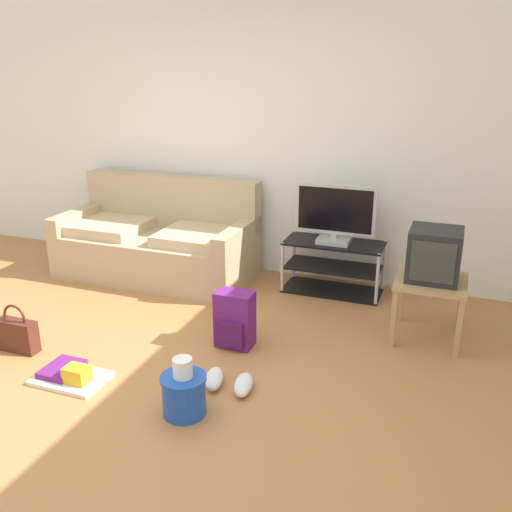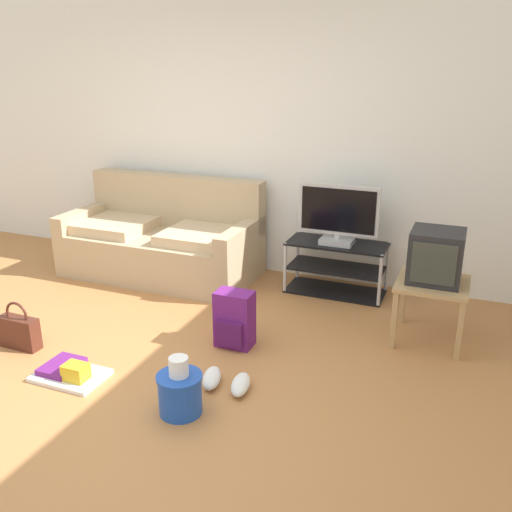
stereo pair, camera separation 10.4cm
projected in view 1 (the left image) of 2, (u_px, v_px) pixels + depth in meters
ground_plane at (119, 387)px, 3.71m from camera, size 9.00×9.80×0.02m
wall_back at (250, 136)px, 5.42m from camera, size 9.00×0.10×2.70m
couch at (159, 242)px, 5.56m from camera, size 1.90×0.92×0.95m
tv_stand at (333, 267)px, 5.15m from camera, size 0.90×0.41×0.48m
flat_tv at (335, 215)px, 4.96m from camera, size 0.72×0.22×0.54m
side_table at (430, 289)px, 4.22m from camera, size 0.52×0.52×0.49m
crt_tv at (434, 255)px, 4.14m from camera, size 0.38×0.37×0.39m
backpack at (235, 320)px, 4.16m from camera, size 0.28×0.25×0.43m
handbag at (17, 334)px, 4.11m from camera, size 0.32×0.11×0.37m
cleaning_bucket at (184, 391)px, 3.36m from camera, size 0.28×0.28×0.38m
sneakers_pair at (229, 382)px, 3.67m from camera, size 0.39×0.29×0.09m
floor_tray at (70, 375)px, 3.75m from camera, size 0.48×0.33×0.14m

